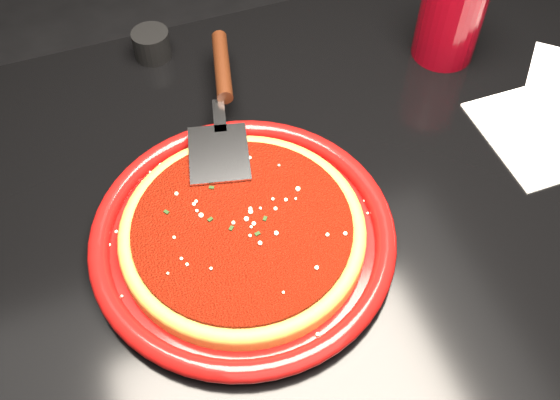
% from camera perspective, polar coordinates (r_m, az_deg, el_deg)
% --- Properties ---
extents(floor, '(4.00, 4.00, 0.01)m').
position_cam_1_polar(floor, '(1.50, 2.15, -16.89)').
color(floor, black).
rests_on(floor, ground).
extents(table, '(1.20, 0.80, 0.75)m').
position_cam_1_polar(table, '(1.15, 2.73, -10.45)').
color(table, black).
rests_on(table, floor).
extents(plate, '(0.47, 0.47, 0.03)m').
position_cam_1_polar(plate, '(0.77, -3.40, -3.18)').
color(plate, maroon).
rests_on(plate, table).
extents(pizza_crust, '(0.38, 0.38, 0.02)m').
position_cam_1_polar(pizza_crust, '(0.77, -3.42, -3.00)').
color(pizza_crust, olive).
rests_on(pizza_crust, plate).
extents(pizza_crust_rim, '(0.38, 0.38, 0.02)m').
position_cam_1_polar(pizza_crust_rim, '(0.76, -3.45, -2.69)').
color(pizza_crust_rim, olive).
rests_on(pizza_crust_rim, plate).
extents(pizza_sauce, '(0.33, 0.33, 0.01)m').
position_cam_1_polar(pizza_sauce, '(0.76, -3.47, -2.46)').
color(pizza_sauce, '#620F05').
rests_on(pizza_sauce, plate).
extents(parmesan_dusting, '(0.26, 0.26, 0.01)m').
position_cam_1_polar(parmesan_dusting, '(0.75, -3.50, -2.13)').
color(parmesan_dusting, beige).
rests_on(parmesan_dusting, plate).
extents(basil_flecks, '(0.24, 0.24, 0.00)m').
position_cam_1_polar(basil_flecks, '(0.75, -3.49, -2.18)').
color(basil_flecks, black).
rests_on(basil_flecks, plate).
extents(pizza_server, '(0.17, 0.35, 0.02)m').
position_cam_1_polar(pizza_server, '(0.87, -5.33, 8.76)').
color(pizza_server, silver).
rests_on(pizza_server, plate).
extents(cup, '(0.11, 0.11, 0.13)m').
position_cam_1_polar(cup, '(1.01, 15.30, 15.76)').
color(cup, maroon).
rests_on(cup, table).
extents(napkin_a, '(0.18, 0.18, 0.00)m').
position_cam_1_polar(napkin_a, '(0.97, 23.13, 5.84)').
color(napkin_a, white).
rests_on(napkin_a, table).
extents(ramekin, '(0.07, 0.07, 0.04)m').
position_cam_1_polar(ramekin, '(1.02, -11.65, 13.78)').
color(ramekin, black).
rests_on(ramekin, table).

